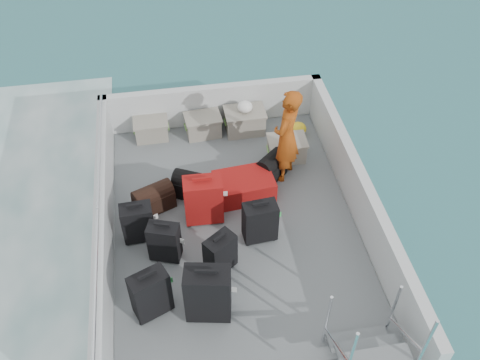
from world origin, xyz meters
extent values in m
plane|color=#1C5F64|center=(0.00, 0.00, 0.00)|extent=(160.00, 160.00, 0.00)
cube|color=silver|center=(0.00, 0.00, 0.30)|extent=(3.60, 5.00, 0.60)
cube|color=slate|center=(0.00, 0.00, 0.61)|extent=(3.30, 4.70, 0.02)
cube|color=silver|center=(-1.73, 0.00, 0.97)|extent=(0.14, 5.00, 0.70)
cube|color=silver|center=(1.73, 0.00, 0.97)|extent=(0.14, 5.00, 0.70)
cube|color=silver|center=(0.00, 2.43, 0.97)|extent=(3.60, 0.14, 0.70)
cylinder|color=silver|center=(-1.73, 0.00, 1.37)|extent=(0.04, 4.80, 0.04)
cube|color=black|center=(-1.18, -1.08, 0.96)|extent=(0.50, 0.40, 0.68)
cube|color=black|center=(-0.97, -0.30, 0.92)|extent=(0.45, 0.34, 0.59)
cube|color=black|center=(-1.30, 0.08, 0.92)|extent=(0.42, 0.26, 0.59)
cube|color=black|center=(-0.52, -1.22, 1.02)|extent=(0.57, 0.40, 0.80)
cube|color=black|center=(-0.29, -0.59, 0.91)|extent=(0.45, 0.41, 0.58)
cube|color=#9A160B|center=(-0.40, 0.29, 0.98)|extent=(0.53, 0.33, 0.72)
cube|color=black|center=(0.29, -0.18, 0.93)|extent=(0.46, 0.29, 0.62)
cube|color=#9A160B|center=(0.22, 0.65, 0.79)|extent=(0.88, 0.62, 0.33)
cube|color=gray|center=(-1.03, 2.18, 0.77)|extent=(0.52, 0.36, 0.31)
cube|color=gray|center=(-0.20, 2.13, 0.78)|extent=(0.57, 0.41, 0.33)
cube|color=gray|center=(0.49, 2.10, 0.81)|extent=(0.62, 0.43, 0.37)
cube|color=gray|center=(1.01, 1.34, 0.79)|extent=(0.57, 0.40, 0.33)
ellipsoid|color=yellow|center=(1.33, 1.86, 0.73)|extent=(0.28, 0.26, 0.22)
ellipsoid|color=white|center=(0.49, 2.10, 1.08)|extent=(0.24, 0.24, 0.18)
imported|color=#E15D15|center=(0.89, 0.97, 1.38)|extent=(0.61, 0.66, 1.51)
camera|label=1|loc=(-0.73, -4.68, 6.27)|focal=40.00mm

